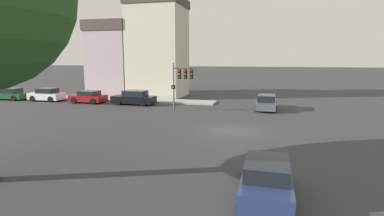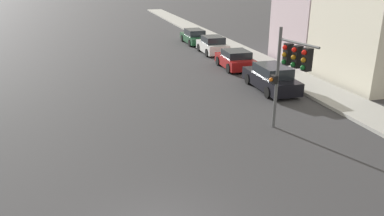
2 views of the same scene
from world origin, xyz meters
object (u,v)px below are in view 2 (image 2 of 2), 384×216
Objects in this scene: traffic_signal at (291,63)px; parked_car_0 at (271,78)px; parked_car_1 at (235,60)px; parked_car_2 at (213,45)px; parked_car_3 at (194,37)px.

traffic_signal is 0.96× the size of parked_car_0.
traffic_signal is at bearing 169.78° from parked_car_1.
parked_car_3 is at bearing 2.28° from parked_car_2.
parked_car_0 is at bearing -179.86° from parked_car_3.
traffic_signal is 7.05m from parked_car_0.
parked_car_1 is (2.48, 11.68, -2.54)m from traffic_signal.
parked_car_1 is at bearing 179.04° from parked_car_2.
parked_car_0 is 16.27m from parked_car_3.
parked_car_3 is (2.49, 22.39, -2.53)m from traffic_signal.
parked_car_3 is at bearing 1.76° from parked_car_1.
traffic_signal is 1.00× the size of parked_car_3.
parked_car_1 is (0.01, 5.56, -0.07)m from parked_car_0.
parked_car_0 is at bearing 179.79° from parked_car_2.
traffic_signal is 1.14× the size of parked_car_2.
parked_car_0 is (2.48, 6.12, -2.47)m from traffic_signal.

